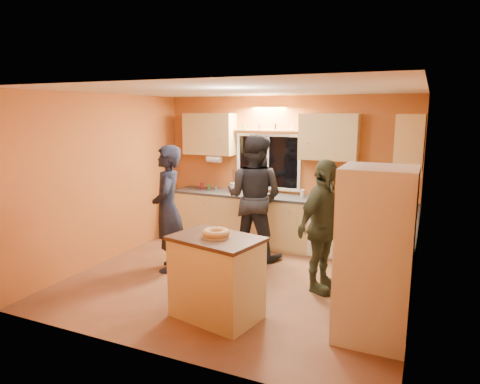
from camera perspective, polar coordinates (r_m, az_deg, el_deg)
The scene contains 14 objects.
ground at distance 6.11m, azimuth -0.28°, elevation -11.76°, with size 4.50×4.50×0.00m, color brown.
room_shell at distance 6.02m, azimuth 2.37°, elevation 3.87°, with size 4.54×4.04×2.61m.
back_counter at distance 7.46m, azimuth 5.20°, elevation -3.95°, with size 4.23×0.62×0.90m.
right_counter at distance 5.96m, azimuth 19.37°, elevation -8.33°, with size 0.62×1.84×0.90m.
refrigerator at distance 4.59m, azimuth 17.55°, elevation -7.98°, with size 0.72×0.70×1.80m, color silver.
island at distance 4.95m, azimuth -3.15°, elevation -11.23°, with size 1.11×0.86×0.95m.
bundt_pastry at distance 4.78m, azimuth -3.22°, elevation -5.49°, with size 0.31×0.31×0.09m, color tan.
person_left at distance 6.36m, azimuth -9.63°, elevation -2.21°, with size 0.68×0.44×1.86m, color black.
person_center at distance 6.80m, azimuth 1.90°, elevation -0.68°, with size 0.96×0.75×1.98m, color black.
person_right at distance 5.64m, azimuth 10.96°, elevation -4.52°, with size 1.02×0.42×1.74m, color #2F3320.
mixing_bowl at distance 7.05m, azimuth 13.55°, elevation -0.92°, with size 0.40×0.40×0.10m, color #311F10.
utensil_crock at distance 7.69m, azimuth -0.83°, elevation 0.60°, with size 0.14×0.14×0.17m, color beige.
potted_plant at distance 5.21m, azimuth 18.94°, elevation -4.12°, with size 0.27×0.24×0.30m, color gray.
red_box at distance 5.87m, azimuth 19.64°, elevation -3.70°, with size 0.16×0.12×0.07m, color maroon.
Camera 1 is at (2.32, -5.14, 2.33)m, focal length 32.00 mm.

